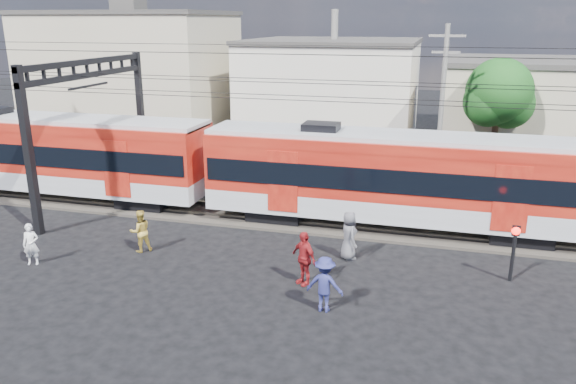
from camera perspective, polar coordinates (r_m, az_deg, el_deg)
name	(u,v)px	position (r m, az deg, el deg)	size (l,w,h in m)	color
ground	(232,302)	(18.42, -5.72, -11.06)	(120.00, 120.00, 0.00)	black
track_bed	(295,219)	(25.37, 0.71, -2.73)	(70.00, 3.40, 0.12)	#2D2823
rail_near	(291,222)	(24.65, 0.27, -3.03)	(70.00, 0.12, 0.12)	#59544C
rail_far	(299,211)	(26.02, 1.13, -1.94)	(70.00, 0.12, 0.12)	#59544C
commuter_train	(400,176)	(23.98, 11.30, 1.62)	(50.30, 3.08, 4.17)	black
catenary	(115,99)	(27.59, -17.13, 9.01)	(70.00, 9.30, 7.52)	black
building_west	(134,74)	(45.55, -15.39, 11.46)	(14.28, 10.20, 9.30)	tan
building_midwest	(333,89)	(43.15, 4.62, 10.38)	(12.24, 12.24, 7.30)	beige
building_mideast	(572,110)	(40.28, 26.86, 7.42)	(16.32, 10.20, 6.30)	tan
utility_pole_mid	(442,103)	(30.38, 15.36, 8.69)	(1.80, 0.24, 8.50)	slate
tree_near	(502,95)	(33.58, 20.93, 9.15)	(3.82, 3.64, 6.72)	#382619
pedestrian_a	(31,244)	(22.71, -24.66, -4.85)	(0.57, 0.38, 1.57)	white
pedestrian_b	(140,231)	(22.49, -14.77, -3.86)	(0.81, 0.63, 1.68)	gold
pedestrian_c	(325,284)	(17.48, 3.75, -9.34)	(1.16, 0.66, 1.79)	navy
pedestrian_d	(304,258)	(19.11, 1.62, -6.72)	(1.12, 0.46, 1.90)	maroon
pedestrian_e	(349,236)	(21.18, 6.20, -4.43)	(0.91, 0.59, 1.86)	#525157
crossing_signal	(514,243)	(20.62, 22.02, -4.81)	(0.30, 0.30, 2.04)	black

